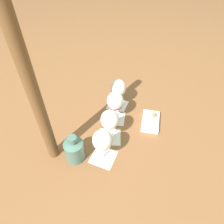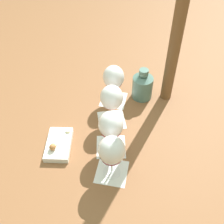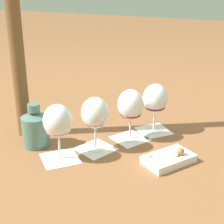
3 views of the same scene
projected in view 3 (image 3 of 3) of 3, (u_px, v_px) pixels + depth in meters
ground_plane at (112, 144)px, 1.27m from camera, size 8.00×8.00×0.00m
tasting_card_0 at (60, 158)px, 1.17m from camera, size 0.17×0.17×0.00m
tasting_card_1 at (96, 149)px, 1.23m from camera, size 0.16×0.16×0.00m
tasting_card_2 at (130, 138)px, 1.31m from camera, size 0.16×0.16×0.00m
tasting_card_3 at (154, 131)px, 1.37m from camera, size 0.17×0.17×0.00m
wine_glass_0 at (58, 123)px, 1.12m from camera, size 0.10×0.10×0.19m
wine_glass_1 at (95, 115)px, 1.18m from camera, size 0.10×0.10×0.19m
wine_glass_2 at (131, 106)px, 1.26m from camera, size 0.10×0.10×0.19m
wine_glass_3 at (155, 100)px, 1.33m from camera, size 0.10×0.10×0.19m
ceramic_vase at (35, 128)px, 1.23m from camera, size 0.10×0.10×0.16m
snack_dish at (169, 159)px, 1.14m from camera, size 0.19×0.17×0.05m
umbrella_pole at (14, 25)px, 1.20m from camera, size 0.05×0.05×0.84m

